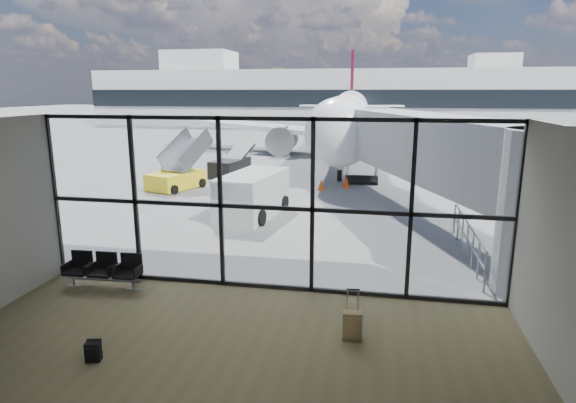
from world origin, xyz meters
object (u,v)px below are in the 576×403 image
(airliner, at_px, (348,117))
(service_van, at_px, (252,194))
(suitcase, at_px, (352,325))
(mobile_stairs, at_px, (177,177))
(belt_loader, at_px, (231,166))
(backpack, at_px, (93,352))
(seating_row, at_px, (104,268))

(airliner, bearing_deg, service_van, -98.18)
(suitcase, height_order, airliner, airliner)
(suitcase, distance_m, mobile_stairs, 17.55)
(belt_loader, bearing_deg, airliner, 75.69)
(suitcase, relative_size, mobile_stairs, 0.28)
(backpack, xyz_separation_m, airliner, (2.53, 33.99, 2.70))
(backpack, height_order, service_van, service_van)
(seating_row, xyz_separation_m, backpack, (1.77, -3.38, -0.30))
(backpack, bearing_deg, belt_loader, 87.06)
(backpack, bearing_deg, mobile_stairs, 95.14)
(seating_row, distance_m, suitcase, 6.83)
(suitcase, height_order, service_van, service_van)
(backpack, distance_m, suitcase, 5.17)
(airliner, distance_m, service_van, 22.95)
(seating_row, relative_size, belt_loader, 0.50)
(seating_row, height_order, service_van, service_van)
(seating_row, relative_size, mobile_stairs, 0.54)
(seating_row, xyz_separation_m, suitcase, (6.63, -1.62, -0.18))
(mobile_stairs, bearing_deg, service_van, -21.84)
(backpack, relative_size, airliner, 0.01)
(backpack, height_order, mobile_stairs, mobile_stairs)
(mobile_stairs, bearing_deg, belt_loader, 87.42)
(seating_row, height_order, mobile_stairs, mobile_stairs)
(airliner, distance_m, mobile_stairs, 19.62)
(service_van, bearing_deg, airliner, 92.32)
(airliner, bearing_deg, belt_loader, -115.93)
(mobile_stairs, bearing_deg, suitcase, -34.73)
(suitcase, xyz_separation_m, belt_loader, (-8.37, 18.43, 0.29))
(airliner, bearing_deg, backpack, -96.52)
(seating_row, relative_size, suitcase, 1.90)
(suitcase, distance_m, service_van, 10.60)
(backpack, distance_m, mobile_stairs, 16.95)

